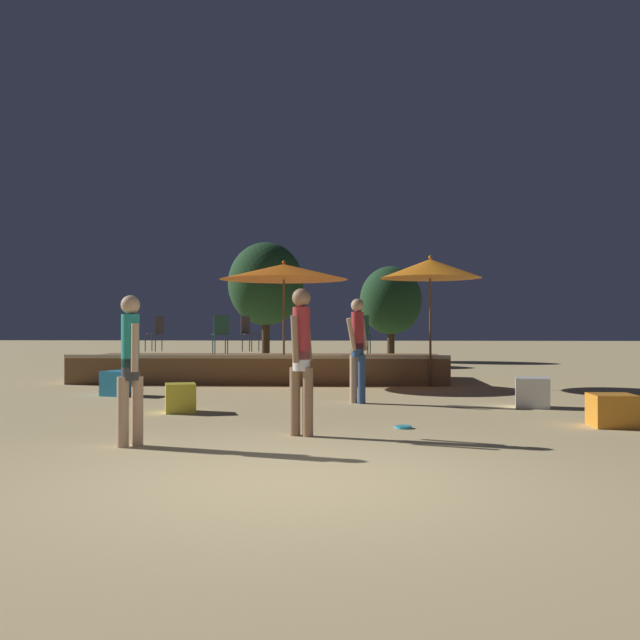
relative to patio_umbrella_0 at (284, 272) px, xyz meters
The scene contains 18 objects.
ground_plane 10.34m from the patio_umbrella_0, 83.70° to the right, with size 120.00×120.00×0.00m, color tan.
wooden_deck 2.75m from the patio_umbrella_0, 114.13° to the left, with size 8.73×3.17×0.69m.
patio_umbrella_0 is the anchor object (origin of this frame).
patio_umbrella_1 3.28m from the patio_umbrella_0, ahead, with size 2.24×2.24×2.90m.
cube_seat_0 8.46m from the patio_umbrella_0, 51.69° to the right, with size 0.56×0.56×0.43m.
cube_seat_1 4.51m from the patio_umbrella_0, 138.38° to the right, with size 0.69×0.69×0.48m.
cube_seat_2 6.57m from the patio_umbrella_0, 42.50° to the right, with size 0.63×0.63×0.49m.
cube_seat_3 5.74m from the patio_umbrella_0, 101.75° to the right, with size 0.57×0.57×0.45m.
person_0 4.33m from the patio_umbrella_0, 65.62° to the right, with size 0.40×0.50×1.81m.
person_1 8.45m from the patio_umbrella_0, 95.84° to the right, with size 0.33×0.41×1.67m.
person_2 7.62m from the patio_umbrella_0, 82.38° to the right, with size 0.29×0.49×1.79m.
bistro_chair_0 2.09m from the patio_umbrella_0, 161.40° to the left, with size 0.44×0.44×0.90m.
bistro_chair_1 2.71m from the patio_umbrella_0, 118.94° to the left, with size 0.46×0.46×0.90m.
bistro_chair_2 2.26m from the patio_umbrella_0, 15.81° to the left, with size 0.41×0.42×0.90m.
bistro_chair_3 4.18m from the patio_umbrella_0, 151.02° to the left, with size 0.43×0.43×0.90m.
frisbee_disc 7.50m from the patio_umbrella_0, 71.24° to the right, with size 0.22×0.22×0.03m.
background_tree_0 9.03m from the patio_umbrella_0, 100.01° to the left, with size 2.65×2.65×4.29m.
background_tree_1 11.64m from the patio_umbrella_0, 75.45° to the left, with size 2.37×2.37×3.63m.
Camera 1 is at (0.58, -6.05, 1.33)m, focal length 40.00 mm.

